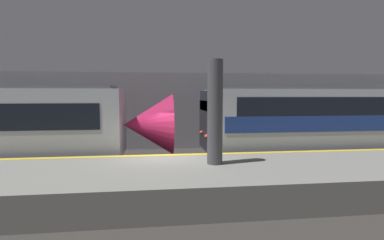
{
  "coord_description": "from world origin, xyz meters",
  "views": [
    {
      "loc": [
        -0.38,
        -11.53,
        3.26
      ],
      "look_at": [
        1.22,
        0.83,
        2.2
      ],
      "focal_mm": 28.0,
      "sensor_mm": 36.0,
      "label": 1
    }
  ],
  "objects": [
    {
      "name": "support_pillar_near",
      "position": [
        1.65,
        -1.77,
        2.68
      ],
      "size": [
        0.51,
        0.51,
        3.48
      ],
      "color": "#47474C",
      "rests_on": "platform"
    },
    {
      "name": "ground_plane",
      "position": [
        0.0,
        0.0,
        0.0
      ],
      "size": [
        120.0,
        120.0,
        0.0
      ],
      "primitive_type": "plane",
      "color": "#33302D"
    },
    {
      "name": "train_boxy",
      "position": [
        10.56,
        2.06,
        1.87
      ],
      "size": [
        17.29,
        3.09,
        3.64
      ],
      "color": "black",
      "rests_on": "ground"
    },
    {
      "name": "station_rear_barrier",
      "position": [
        0.0,
        6.49,
        2.29
      ],
      "size": [
        50.0,
        0.15,
        4.58
      ],
      "color": "#939399",
      "rests_on": "ground"
    },
    {
      "name": "platform",
      "position": [
        0.0,
        -2.17,
        0.47
      ],
      "size": [
        40.0,
        4.34,
        0.95
      ],
      "color": "slate",
      "rests_on": "ground"
    }
  ]
}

